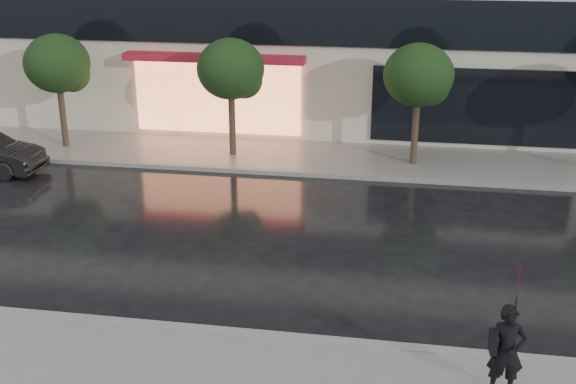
# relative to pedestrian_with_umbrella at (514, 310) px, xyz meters

# --- Properties ---
(ground) EXTENTS (120.00, 120.00, 0.00)m
(ground) POSITION_rel_pedestrian_with_umbrella_xyz_m (-4.53, 2.15, -1.71)
(ground) COLOR black
(ground) RESTS_ON ground
(sidewalk_far) EXTENTS (60.00, 3.50, 0.12)m
(sidewalk_far) POSITION_rel_pedestrian_with_umbrella_xyz_m (-4.53, 12.40, -1.65)
(sidewalk_far) COLOR slate
(sidewalk_far) RESTS_ON ground
(curb_near) EXTENTS (60.00, 0.25, 0.14)m
(curb_near) POSITION_rel_pedestrian_with_umbrella_xyz_m (-4.53, 1.15, -1.64)
(curb_near) COLOR gray
(curb_near) RESTS_ON ground
(curb_far) EXTENTS (60.00, 0.25, 0.14)m
(curb_far) POSITION_rel_pedestrian_with_umbrella_xyz_m (-4.53, 10.65, -1.64)
(curb_far) COLOR gray
(curb_far) RESTS_ON ground
(tree_far_west) EXTENTS (2.20, 2.20, 3.99)m
(tree_far_west) POSITION_rel_pedestrian_with_umbrella_xyz_m (-13.47, 12.18, 1.22)
(tree_far_west) COLOR #33261C
(tree_far_west) RESTS_ON ground
(tree_mid_west) EXTENTS (2.20, 2.20, 3.99)m
(tree_mid_west) POSITION_rel_pedestrian_with_umbrella_xyz_m (-7.47, 12.18, 1.22)
(tree_mid_west) COLOR #33261C
(tree_mid_west) RESTS_ON ground
(tree_mid_east) EXTENTS (2.20, 2.20, 3.99)m
(tree_mid_east) POSITION_rel_pedestrian_with_umbrella_xyz_m (-1.47, 12.18, 1.22)
(tree_mid_east) COLOR #33261C
(tree_mid_east) RESTS_ON ground
(pedestrian_with_umbrella) EXTENTS (1.02, 1.04, 2.37)m
(pedestrian_with_umbrella) POSITION_rel_pedestrian_with_umbrella_xyz_m (0.00, 0.00, 0.00)
(pedestrian_with_umbrella) COLOR black
(pedestrian_with_umbrella) RESTS_ON sidewalk_near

